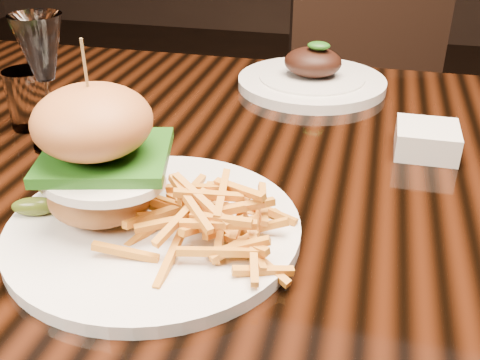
% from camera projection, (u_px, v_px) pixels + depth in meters
% --- Properties ---
extents(dining_table, '(1.60, 0.90, 0.75)m').
position_uv_depth(dining_table, '(314.00, 213.00, 0.80)').
color(dining_table, black).
rests_on(dining_table, ground).
extents(burger_plate, '(0.32, 0.32, 0.21)m').
position_uv_depth(burger_plate, '(140.00, 190.00, 0.60)').
color(burger_plate, silver).
rests_on(burger_plate, dining_table).
extents(ramekin, '(0.09, 0.09, 0.04)m').
position_uv_depth(ramekin, '(427.00, 140.00, 0.79)').
color(ramekin, silver).
rests_on(ramekin, dining_table).
extents(wine_glass, '(0.07, 0.07, 0.19)m').
position_uv_depth(wine_glass, '(41.00, 53.00, 0.74)').
color(wine_glass, white).
rests_on(wine_glass, dining_table).
extents(water_tumbler, '(0.07, 0.07, 0.09)m').
position_uv_depth(water_tumbler, '(29.00, 99.00, 0.86)').
color(water_tumbler, white).
rests_on(water_tumbler, dining_table).
extents(far_dish, '(0.27, 0.27, 0.09)m').
position_uv_depth(far_dish, '(312.00, 79.00, 1.02)').
color(far_dish, silver).
rests_on(far_dish, dining_table).
extents(chair_far, '(0.58, 0.58, 0.95)m').
position_uv_depth(chair_far, '(374.00, 93.00, 1.60)').
color(chair_far, black).
rests_on(chair_far, ground).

